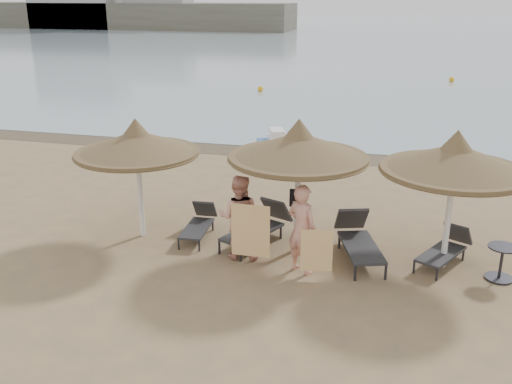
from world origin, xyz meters
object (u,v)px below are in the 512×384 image
lounger_far_left (199,223)px  palapa_right (455,159)px  palapa_center (299,147)px  lounger_near_right (358,239)px  person_left (239,210)px  person_right (302,222)px  pedal_boat (286,145)px  side_table (501,264)px  palapa_left (137,143)px  lounger_far_right (446,248)px  lounger_near_left (260,225)px

lounger_far_left → palapa_right: bearing=-6.5°
lounger_far_left → palapa_center: bearing=-9.7°
palapa_right → lounger_near_right: palapa_right is taller
lounger_near_right → person_left: bearing=176.8°
lounger_far_left → person_right: bearing=-28.6°
pedal_boat → side_table: bearing=-75.1°
palapa_right → person_left: palapa_right is taller
palapa_left → person_left: 2.87m
palapa_center → palapa_right: palapa_center is taller
lounger_near_right → pedal_boat: 8.38m
lounger_far_right → side_table: 1.15m
side_table → lounger_near_left: bearing=173.7°
palapa_left → lounger_near_left: (2.78, 0.36, -1.86)m
palapa_left → pedal_boat: 8.31m
lounger_far_right → lounger_far_left: bearing=-152.6°
palapa_left → lounger_far_left: size_ratio=1.75×
lounger_near_right → person_left: (-2.50, -0.68, 0.67)m
lounger_near_left → person_left: (-0.23, -0.91, 0.68)m
palapa_right → side_table: size_ratio=4.14×
palapa_right → lounger_near_left: bearing=176.6°
palapa_left → palapa_center: size_ratio=0.94×
lounger_far_left → person_left: person_left is taller
palapa_right → lounger_near_left: 4.52m
lounger_near_right → side_table: lounger_near_right is taller
palapa_center → lounger_far_right: (3.20, 0.20, -2.06)m
palapa_center → lounger_near_left: 2.20m
lounger_far_left → lounger_near_right: lounger_near_right is taller
palapa_center → lounger_far_left: (-2.39, 0.23, -2.07)m
palapa_center → pedal_boat: bearing=103.4°
palapa_center → person_left: size_ratio=1.39×
pedal_boat → person_left: bearing=-107.2°
person_right → pedal_boat: (-2.14, 8.75, -0.75)m
palapa_right → lounger_far_left: (-5.55, 0.23, -2.03)m
palapa_center → person_right: palapa_center is taller
lounger_far_left → person_right: 3.04m
palapa_left → lounger_near_right: (5.05, 0.13, -1.85)m
lounger_near_right → person_left: person_left is taller
lounger_near_right → lounger_far_right: 1.85m
lounger_far_left → side_table: 6.64m
lounger_near_left → person_left: size_ratio=0.97×
palapa_right → person_left: size_ratio=1.37×
lounger_far_right → pedal_boat: 9.10m
palapa_center → lounger_far_right: size_ratio=1.75×
lounger_far_right → person_left: bearing=-141.2°
palapa_center → person_left: bearing=-150.1°
lounger_far_right → lounger_near_left: bearing=-153.0°
palapa_center → pedal_boat: (-1.85, 7.77, -2.04)m
lounger_near_left → person_right: 1.86m
palapa_left → lounger_far_left: palapa_left is taller
pedal_boat → palapa_right: bearing=-79.2°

